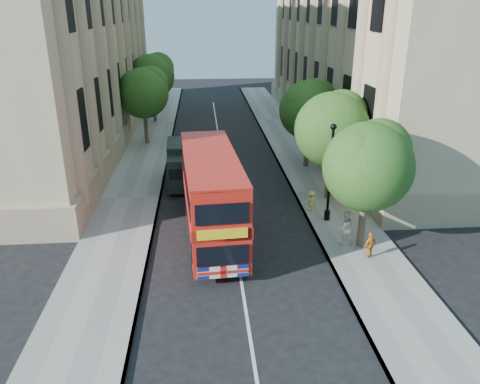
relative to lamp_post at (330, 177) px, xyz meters
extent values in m
plane|color=black|center=(-5.00, -6.00, -2.51)|extent=(120.00, 120.00, 0.00)
cube|color=gray|center=(0.75, 4.00, -2.45)|extent=(3.50, 80.00, 0.12)
cube|color=gray|center=(-10.75, 4.00, -2.45)|extent=(3.50, 80.00, 0.12)
cube|color=tan|center=(8.80, 18.00, 6.49)|extent=(12.00, 38.00, 18.00)
cube|color=tan|center=(-18.80, 18.00, 6.49)|extent=(12.00, 38.00, 18.00)
cylinder|color=#473828|center=(0.80, -3.00, -1.08)|extent=(0.32, 0.32, 2.86)
sphere|color=#184A19|center=(0.80, -3.00, 1.52)|extent=(4.00, 4.00, 4.00)
sphere|color=#184A19|center=(1.40, -2.60, 2.17)|extent=(2.80, 2.80, 2.80)
sphere|color=#184A19|center=(0.30, -3.30, 2.04)|extent=(2.60, 2.60, 2.60)
cylinder|color=#473828|center=(0.80, 3.00, -1.01)|extent=(0.32, 0.32, 2.99)
sphere|color=#184A19|center=(0.80, 3.00, 1.71)|extent=(4.20, 4.20, 4.20)
sphere|color=#184A19|center=(1.40, 3.40, 2.39)|extent=(2.94, 2.94, 2.94)
sphere|color=#184A19|center=(0.30, 2.70, 2.25)|extent=(2.73, 2.73, 2.73)
cylinder|color=#473828|center=(0.80, 9.00, -1.06)|extent=(0.32, 0.32, 2.90)
sphere|color=#184A19|center=(0.80, 9.00, 1.58)|extent=(4.00, 4.00, 4.00)
sphere|color=#184A19|center=(1.40, 9.40, 2.24)|extent=(2.80, 2.80, 2.80)
sphere|color=#184A19|center=(0.30, 8.70, 2.11)|extent=(2.60, 2.60, 2.60)
cylinder|color=#473828|center=(-11.00, 16.00, -1.01)|extent=(0.32, 0.32, 2.99)
sphere|color=#184A19|center=(-11.00, 16.00, 1.71)|extent=(4.00, 4.00, 4.00)
sphere|color=#184A19|center=(-10.40, 16.40, 2.39)|extent=(2.80, 2.80, 2.80)
sphere|color=#184A19|center=(-11.50, 15.70, 2.25)|extent=(2.60, 2.60, 2.60)
cylinder|color=#473828|center=(-11.00, 24.00, -0.93)|extent=(0.32, 0.32, 3.17)
sphere|color=#184A19|center=(-11.00, 24.00, 1.95)|extent=(4.20, 4.20, 4.20)
sphere|color=#184A19|center=(-10.40, 24.40, 2.67)|extent=(2.94, 2.94, 2.94)
sphere|color=#184A19|center=(-11.50, 23.70, 2.53)|extent=(2.73, 2.73, 2.73)
cylinder|color=black|center=(0.00, 0.00, -2.14)|extent=(0.30, 0.30, 0.50)
cylinder|color=black|center=(0.00, 0.00, 0.11)|extent=(0.14, 0.14, 5.00)
sphere|color=black|center=(0.00, 0.00, 2.61)|extent=(0.32, 0.32, 0.32)
cube|color=red|center=(-6.08, -1.31, -0.22)|extent=(2.99, 9.12, 3.73)
cube|color=black|center=(-6.08, -1.31, -1.05)|extent=(3.01, 8.56, 0.85)
cube|color=black|center=(-6.08, -1.31, 0.75)|extent=(3.01, 8.56, 0.85)
cube|color=yellow|center=(-5.76, -5.79, -0.10)|extent=(1.98, 0.22, 0.43)
cylinder|color=black|center=(-6.92, -4.54, -2.04)|extent=(0.33, 0.96, 0.94)
cylinder|color=black|center=(-4.79, -4.39, -2.04)|extent=(0.33, 0.96, 0.94)
cylinder|color=black|center=(-7.36, 1.58, -2.04)|extent=(0.33, 0.96, 0.94)
cylinder|color=black|center=(-5.23, 1.73, -2.04)|extent=(0.33, 0.96, 0.94)
cube|color=black|center=(-7.63, 4.73, -1.23)|extent=(1.96, 1.78, 1.99)
cube|color=black|center=(-7.60, 3.92, -0.99)|extent=(1.71, 0.16, 0.66)
cube|color=black|center=(-7.70, 6.81, -1.04)|extent=(2.01, 3.10, 2.37)
cube|color=black|center=(-7.68, 6.24, -2.18)|extent=(1.87, 4.61, 0.24)
cylinder|color=black|center=(-8.48, 4.60, -2.13)|extent=(0.24, 0.77, 0.76)
cylinder|color=black|center=(-6.77, 4.66, -2.13)|extent=(0.24, 0.77, 0.76)
cylinder|color=black|center=(-8.59, 7.73, -2.13)|extent=(0.24, 0.77, 0.76)
cylinder|color=black|center=(-6.89, 7.79, -2.13)|extent=(0.24, 0.77, 0.76)
imported|color=black|center=(-4.89, -5.00, -1.68)|extent=(0.62, 0.42, 1.67)
imported|color=white|center=(0.10, -2.74, -1.55)|extent=(0.87, 0.71, 1.69)
imported|color=orange|center=(0.87, -4.08, -1.78)|extent=(0.77, 0.58, 1.22)
imported|color=#E9D54F|center=(-0.60, 1.20, -1.81)|extent=(0.76, 0.45, 1.16)
camera|label=1|loc=(-6.43, -21.99, 8.04)|focal=35.00mm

